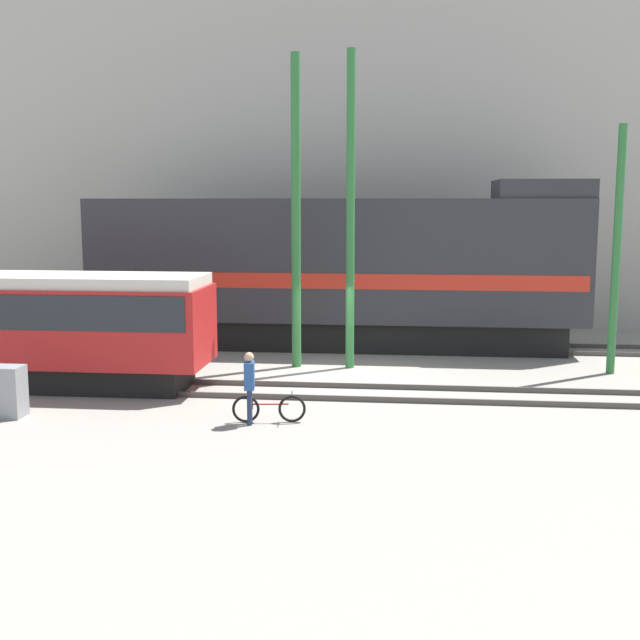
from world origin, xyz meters
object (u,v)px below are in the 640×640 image
Objects in this scene: utility_pole_center at (350,212)px; signal_box at (8,392)px; streetcar at (29,323)px; bicycle at (269,409)px; person at (249,381)px; freight_locomotive at (339,270)px; utility_pole_left at (296,214)px; utility_pole_right at (616,251)px.

utility_pole_center is 10.68m from signal_box.
utility_pole_center is (8.38, 3.43, 2.91)m from streetcar.
utility_pole_center is (1.38, 6.27, 4.34)m from bicycle.
streetcar is 7.30m from person.
signal_box is at bearing -124.75° from freight_locomotive.
utility_pole_left reaches higher than utility_pole_right.
utility_pole_right is 5.94× the size of signal_box.
person is at bearing -0.28° from signal_box.
person is (6.59, -3.04, -0.75)m from streetcar.
bicycle is at bearing -22.11° from streetcar.
signal_box is (-7.48, -6.44, -4.05)m from utility_pole_center.
utility_pole_center reaches higher than person.
person reaches higher than bicycle.
utility_pole_left is at bearing 88.51° from person.
streetcar is 8.10m from utility_pole_left.
utility_pole_center is at bearing -79.49° from freight_locomotive.
utility_pole_left reaches higher than person.
person is at bearing -91.49° from utility_pole_left.
streetcar is 5.80× the size of bicycle.
utility_pole_left is (6.76, 3.43, 2.87)m from streetcar.
freight_locomotive is 8.99m from utility_pole_right.
streetcar reaches higher than bicycle.
utility_pole_right is at bearing 0.00° from utility_pole_center.
bicycle is 1.01× the size of person.
person is at bearing -153.44° from bicycle.
utility_pole_center is at bearing 77.57° from bicycle.
utility_pole_center reaches higher than streetcar.
utility_pole_center reaches higher than signal_box.
freight_locomotive is 13.82× the size of signal_box.
freight_locomotive is 10.01m from bicycle.
freight_locomotive is 10.11m from person.
signal_box is at bearing -156.90° from utility_pole_right.
bicycle is at bearing 1.64° from signal_box.
signal_box is at bearing -139.27° from utility_pole_center.
utility_pole_left is at bearing -180.00° from utility_pole_center.
utility_pole_right reaches higher than streetcar.
freight_locomotive reaches higher than signal_box.
utility_pole_center is at bearing 74.57° from person.
bicycle is at bearing -145.16° from utility_pole_right.
signal_box is (-6.85, -9.87, -2.06)m from freight_locomotive.
freight_locomotive is 10.05× the size of person.
bicycle is 1.39× the size of signal_box.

